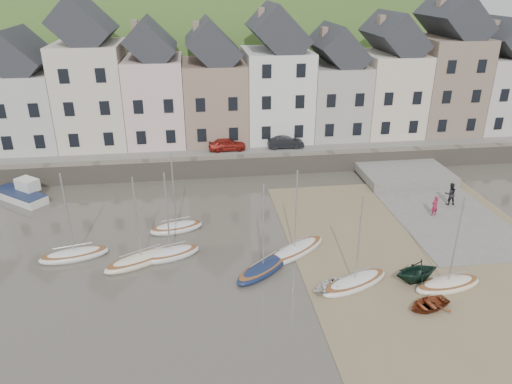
{
  "coord_description": "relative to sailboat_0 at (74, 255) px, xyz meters",
  "views": [
    {
      "loc": [
        -4.26,
        -25.67,
        17.24
      ],
      "look_at": [
        0.0,
        6.0,
        3.0
      ],
      "focal_mm": 33.97,
      "sensor_mm": 36.0,
      "label": 1
    }
  ],
  "objects": [
    {
      "name": "ground",
      "position": [
        12.6,
        -3.51,
        -0.26
      ],
      "size": [
        160.0,
        160.0,
        0.0
      ],
      "primitive_type": "plane",
      "color": "#464037",
      "rests_on": "ground"
    },
    {
      "name": "quay_land",
      "position": [
        12.6,
        28.49,
        0.49
      ],
      "size": [
        90.0,
        30.0,
        1.5
      ],
      "primitive_type": "cube",
      "color": "#3F5E25",
      "rests_on": "ground"
    },
    {
      "name": "quay_street",
      "position": [
        12.6,
        16.99,
        1.29
      ],
      "size": [
        70.0,
        7.0,
        0.1
      ],
      "primitive_type": "cube",
      "color": "slate",
      "rests_on": "quay_land"
    },
    {
      "name": "seawall",
      "position": [
        12.6,
        13.49,
        0.64
      ],
      "size": [
        70.0,
        1.2,
        1.8
      ],
      "primitive_type": "cube",
      "color": "slate",
      "rests_on": "ground"
    },
    {
      "name": "beach",
      "position": [
        23.6,
        -3.51,
        -0.23
      ],
      "size": [
        18.0,
        26.0,
        0.06
      ],
      "primitive_type": "cube",
      "color": "#7D6B4C",
      "rests_on": "ground"
    },
    {
      "name": "slipway",
      "position": [
        27.6,
        4.49,
        -0.2
      ],
      "size": [
        8.0,
        18.0,
        0.12
      ],
      "primitive_type": "cube",
      "color": "slate",
      "rests_on": "ground"
    },
    {
      "name": "hillside",
      "position": [
        7.6,
        56.49,
        -18.26
      ],
      "size": [
        134.4,
        84.0,
        84.0
      ],
      "color": "#3F5E25",
      "rests_on": "ground"
    },
    {
      "name": "townhouse_terrace",
      "position": [
        14.36,
        20.49,
        7.06
      ],
      "size": [
        61.05,
        8.0,
        13.93
      ],
      "color": "white",
      "rests_on": "quay_land"
    },
    {
      "name": "sailboat_0",
      "position": [
        0.0,
        0.0,
        0.0
      ],
      "size": [
        4.72,
        2.43,
        6.32
      ],
      "color": "silver",
      "rests_on": "ground"
    },
    {
      "name": "sailboat_1",
      "position": [
        6.71,
        2.99,
        0.0
      ],
      "size": [
        4.19,
        2.39,
        6.32
      ],
      "color": "silver",
      "rests_on": "ground"
    },
    {
      "name": "sailboat_2",
      "position": [
        4.49,
        -1.21,
        -0.0
      ],
      "size": [
        5.18,
        3.72,
        6.32
      ],
      "color": "beige",
      "rests_on": "ground"
    },
    {
      "name": "sailboat_3",
      "position": [
        6.39,
        -0.73,
        0.0
      ],
      "size": [
        4.27,
        2.7,
        6.32
      ],
      "color": "silver",
      "rests_on": "ground"
    },
    {
      "name": "sailboat_4",
      "position": [
        14.71,
        -1.47,
        -0.0
      ],
      "size": [
        5.36,
        4.4,
        6.32
      ],
      "color": "silver",
      "rests_on": "ground"
    },
    {
      "name": "sailboat_5",
      "position": [
        12.27,
        -3.32,
        -0.0
      ],
      "size": [
        4.54,
        4.22,
        6.32
      ],
      "color": "#152143",
      "rests_on": "ground"
    },
    {
      "name": "sailboat_6",
      "position": [
        17.57,
        -5.59,
        -0.0
      ],
      "size": [
        5.09,
        3.34,
        6.32
      ],
      "color": "silver",
      "rests_on": "ground"
    },
    {
      "name": "sailboat_7",
      "position": [
        23.08,
        -6.55,
        0.0
      ],
      "size": [
        4.6,
        2.23,
        6.32
      ],
      "color": "beige",
      "rests_on": "ground"
    },
    {
      "name": "motorboat_2",
      "position": [
        -6.28,
        10.26,
        0.32
      ],
      "size": [
        5.19,
        4.65,
        1.7
      ],
      "color": "silver",
      "rests_on": "ground"
    },
    {
      "name": "rowboat_white",
      "position": [
        16.1,
        -5.93,
        0.09
      ],
      "size": [
        3.28,
        2.76,
        0.58
      ],
      "primitive_type": "imported",
      "rotation": [
        0.0,
        0.0,
        -1.27
      ],
      "color": "silver",
      "rests_on": "beach"
    },
    {
      "name": "rowboat_green",
      "position": [
        21.42,
        -5.69,
        0.56
      ],
      "size": [
        3.3,
        2.98,
        1.52
      ],
      "primitive_type": "imported",
      "rotation": [
        0.0,
        0.0,
        -1.38
      ],
      "color": "black",
      "rests_on": "beach"
    },
    {
      "name": "rowboat_red",
      "position": [
        20.97,
        -8.32,
        0.06
      ],
      "size": [
        2.97,
        2.47,
        0.53
      ],
      "primitive_type": "imported",
      "rotation": [
        0.0,
        0.0,
        -1.29
      ],
      "color": "brown",
      "rests_on": "beach"
    },
    {
      "name": "person_red",
      "position": [
        26.66,
        2.61,
        0.68
      ],
      "size": [
        0.68,
        0.55,
        1.64
      ],
      "primitive_type": "imported",
      "rotation": [
        0.0,
        0.0,
        3.43
      ],
      "color": "maroon",
      "rests_on": "slipway"
    },
    {
      "name": "person_dark",
      "position": [
        28.84,
        4.33,
        0.8
      ],
      "size": [
        0.98,
        0.79,
        1.89
      ],
      "primitive_type": "imported",
      "rotation": [
        0.0,
        0.0,
        3.05
      ],
      "color": "black",
      "rests_on": "slipway"
    },
    {
      "name": "car_left",
      "position": [
        11.55,
        15.99,
        1.96
      ],
      "size": [
        3.68,
        1.58,
        1.24
      ],
      "primitive_type": "imported",
      "rotation": [
        0.0,
        0.0,
        1.61
      ],
      "color": "maroon",
      "rests_on": "quay_street"
    },
    {
      "name": "car_right",
      "position": [
        17.39,
        15.99,
        1.93
      ],
      "size": [
        3.6,
        1.31,
        1.18
      ],
      "primitive_type": "imported",
      "rotation": [
        0.0,
        0.0,
        1.55
      ],
      "color": "black",
      "rests_on": "quay_street"
    }
  ]
}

